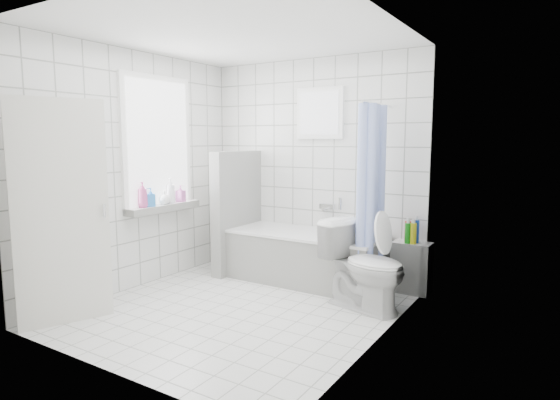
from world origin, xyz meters
The scene contains 19 objects.
ground centered at (0.00, 0.00, 0.00)m, with size 3.00×3.00×0.00m, color white.
ceiling centered at (0.00, 0.00, 2.60)m, with size 3.00×3.00×0.00m, color white.
wall_back centered at (0.00, 1.50, 1.30)m, with size 2.80×0.02×2.60m, color white.
wall_front centered at (0.00, -1.50, 1.30)m, with size 2.80×0.02×2.60m, color white.
wall_left centered at (-1.40, 0.00, 1.30)m, with size 0.02×3.00×2.60m, color white.
wall_right centered at (1.40, 0.00, 1.30)m, with size 0.02×3.00×2.60m, color white.
window_left centered at (-1.35, 0.30, 1.60)m, with size 0.01×0.90×1.40m, color white.
window_back centered at (0.10, 1.46, 1.95)m, with size 0.50×0.01×0.50m, color white.
window_sill centered at (-1.31, 0.30, 0.86)m, with size 0.18×1.02×0.08m, color white.
door centered at (-1.10, -1.11, 1.00)m, with size 0.04×0.80×2.00m, color silver.
bathtub centered at (0.12, 1.12, 0.29)m, with size 1.78×0.77×0.58m.
partition_wall centered at (-0.84, 1.07, 0.75)m, with size 0.15×0.85×1.50m, color white.
tiled_ledge centered at (1.28, 1.38, 0.28)m, with size 0.40×0.24×0.55m, color white.
toilet centered at (1.03, 0.65, 0.43)m, with size 0.48×0.84×0.85m, color white.
curtain_rod centered at (0.95, 1.10, 2.00)m, with size 0.02×0.02×0.80m, color silver.
shower_curtain centered at (0.95, 0.97, 1.10)m, with size 0.14×0.48×1.78m, color #5170EE, non-canonical shape.
tub_faucet centered at (0.22, 1.46, 0.85)m, with size 0.18×0.06×0.06m, color silver.
sill_bottles centered at (-1.30, 0.26, 1.02)m, with size 0.17×0.71×0.30m.
ledge_bottles centered at (1.27, 1.35, 0.66)m, with size 0.15×0.13×0.25m.
Camera 1 is at (2.68, -3.52, 1.64)m, focal length 30.00 mm.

